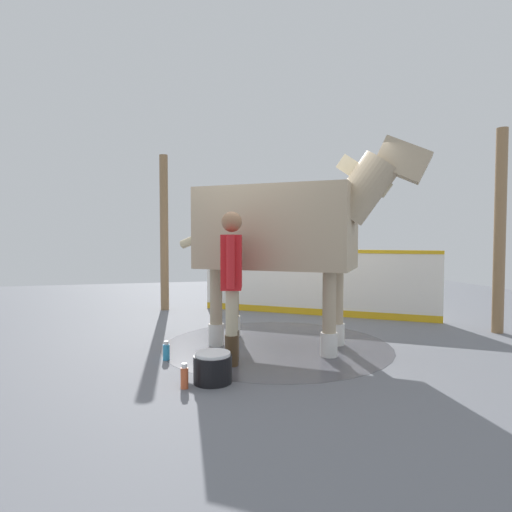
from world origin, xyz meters
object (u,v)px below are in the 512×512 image
object	(u,v)px
handler	(232,276)
wash_bucket	(213,368)
bottle_shampoo	(166,351)
horse	(285,230)
bottle_spray	(184,377)

from	to	relation	value
handler	wash_bucket	size ratio (longest dim) A/B	4.52
wash_bucket	bottle_shampoo	xyz separation A→B (m)	(0.87, 0.42, -0.04)
horse	wash_bucket	xyz separation A→B (m)	(-1.15, 1.10, -1.37)
bottle_shampoo	bottle_spray	bearing A→B (deg)	-171.88
horse	handler	world-z (taller)	horse
horse	bottle_spray	size ratio (longest dim) A/B	12.01
wash_bucket	handler	bearing A→B (deg)	-27.03
wash_bucket	bottle_shampoo	world-z (taller)	wash_bucket
horse	bottle_spray	distance (m)	2.33
horse	bottle_shampoo	bearing A→B (deg)	-135.56
horse	handler	xyz separation A→B (m)	(-0.56, 0.80, -0.53)
handler	horse	bearing A→B (deg)	-131.83
handler	bottle_shampoo	xyz separation A→B (m)	(0.28, 0.72, -0.88)
handler	bottle_shampoo	world-z (taller)	handler
horse	handler	distance (m)	1.11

